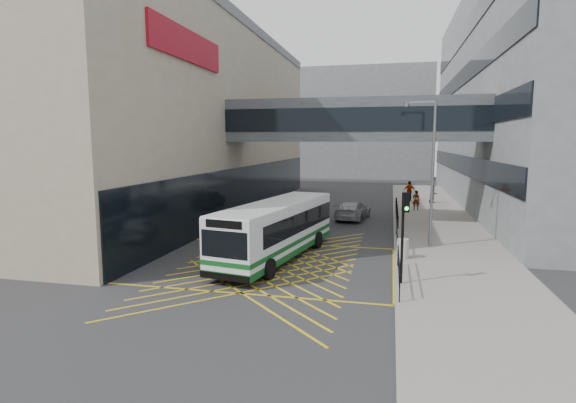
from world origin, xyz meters
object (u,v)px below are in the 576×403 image
Objects in this scene: car_white at (248,233)px; pedestrian_b at (433,194)px; traffic_light at (404,225)px; car_silver at (353,210)px; litter_bin at (403,249)px; car_dark at (308,202)px; pedestrian_a at (416,200)px; street_lamp at (430,165)px; bus at (278,228)px; pedestrian_c at (409,191)px.

car_white is 2.70× the size of pedestrian_b.
car_silver is at bearing 78.58° from traffic_light.
traffic_light is at bearing -91.54° from litter_bin.
car_dark is 2.85× the size of pedestrian_a.
car_white is 0.56× the size of street_lamp.
car_white is 2.63× the size of pedestrian_a.
street_lamp reaches higher than pedestrian_a.
pedestrian_c is (7.47, 23.75, -0.42)m from bus.
street_lamp reaches higher than car_white.
car_white is at bearing 60.94° from pedestrian_c.
bus is at bearing -134.35° from pedestrian_b.
litter_bin is at bearing -119.98° from pedestrian_b.
pedestrian_b is 2.40m from pedestrian_c.
pedestrian_c is (-0.33, 6.15, 0.12)m from pedestrian_a.
bus is 24.72m from pedestrian_b.
street_lamp is at bearing 89.14° from pedestrian_a.
street_lamp is at bearing 37.15° from bus.
street_lamp is at bearing 55.29° from traffic_light.
pedestrian_c is (1.15, 22.99, 0.49)m from litter_bin.
pedestrian_a is 6.16m from pedestrian_c.
pedestrian_c is at bearing 110.70° from street_lamp.
car_silver is 0.61× the size of street_lamp.
pedestrian_b is at bearing 59.27° from traffic_light.
pedestrian_b is at bearing -115.48° from car_silver.
bus is 24.90m from pedestrian_c.
street_lamp is (10.15, 1.39, 4.03)m from car_white.
traffic_light is 4.69m from litter_bin.
traffic_light is at bearing 83.33° from pedestrian_c.
bus is at bearing 68.53° from pedestrian_c.
car_silver is 10.83m from street_lamp.
traffic_light reaches higher than bus.
car_silver is (2.81, 12.72, -0.80)m from bus.
car_white is 11.01m from street_lamp.
bus is 2.79× the size of traffic_light.
bus is 10.77× the size of litter_bin.
car_silver is at bearing 63.08° from pedestrian_c.
litter_bin is 16.91m from pedestrian_a.
car_white is 8.95m from litter_bin.
bus is 6.43m from litter_bin.
car_dark is at bearing -170.33° from pedestrian_b.
traffic_light is at bearing -118.85° from pedestrian_b.
car_silver is (5.25, 10.19, 0.05)m from car_white.
traffic_light is at bearing 85.21° from pedestrian_a.
litter_bin is at bearing 118.63° from car_dark.
street_lamp is 8.12× the size of litter_bin.
traffic_light is at bearing -19.12° from bus.
traffic_light is at bearing 113.15° from car_dark.
litter_bin is at bearing 65.19° from traffic_light.
traffic_light reaches higher than car_white.
pedestrian_b is at bearing -102.02° from car_white.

